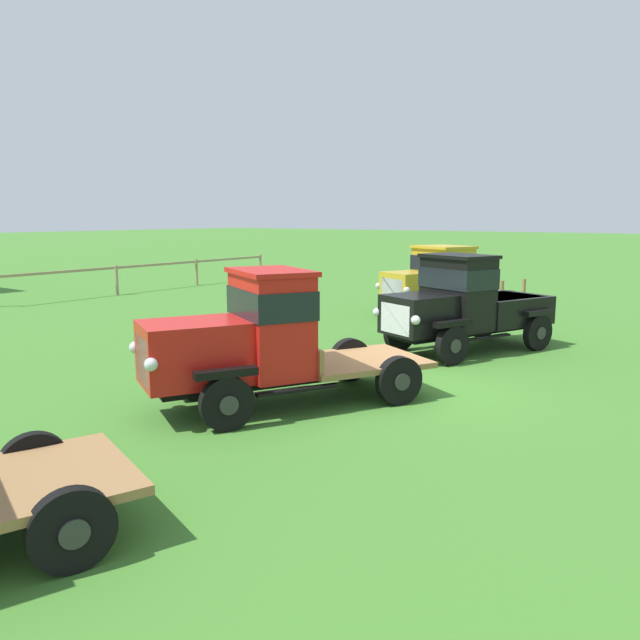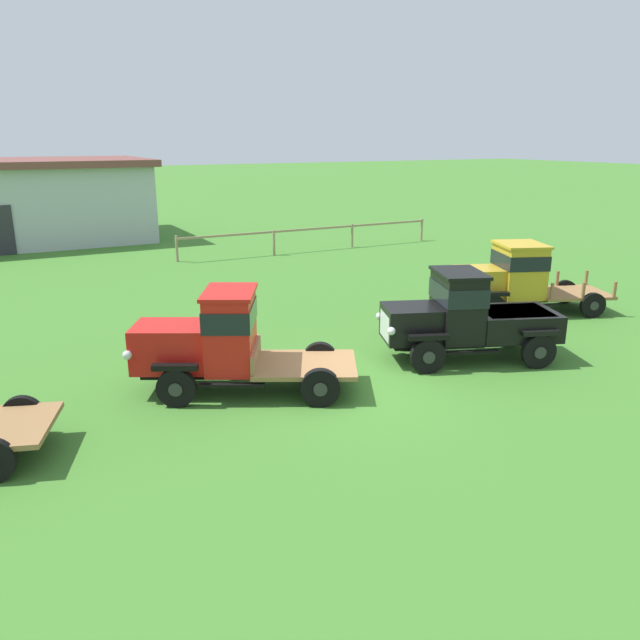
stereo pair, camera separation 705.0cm
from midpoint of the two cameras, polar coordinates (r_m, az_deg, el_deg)
The scene contains 5 objects.
ground_plane at distance 12.79m, azimuth 15.99°, elevation -4.20°, with size 240.00×240.00×0.00m, color #3D7528.
paddock_fence at distance 29.86m, azimuth 4.73°, elevation 9.67°, with size 13.88×0.69×1.22m.
vintage_truck_second_in_line at distance 11.82m, azimuth 2.98°, elevation 0.70°, with size 5.16×3.76×2.32m.
vintage_truck_midrow_center at distance 15.32m, azimuth 25.38°, elevation 2.64°, with size 4.74×3.19×2.32m.
vintage_truck_far_side at distance 20.40m, azimuth 26.63°, elevation 5.72°, with size 5.33×3.49×2.27m.
Camera 2 is at (-6.85, -11.37, 5.51)m, focal length 35.00 mm.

